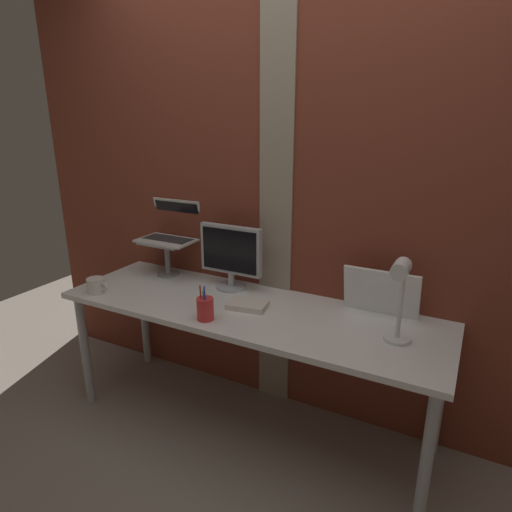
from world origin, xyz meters
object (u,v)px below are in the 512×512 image
at_px(whiteboard_panel, 381,292).
at_px(coffee_mug, 96,285).
at_px(monitor, 231,254).
at_px(desk_lamp, 400,292).
at_px(pen_cup, 205,309).
at_px(laptop, 173,228).

xyz_separation_m(whiteboard_panel, coffee_mug, (-1.47, -0.44, -0.08)).
height_order(monitor, coffee_mug, monitor).
xyz_separation_m(desk_lamp, pen_cup, (-0.87, -0.17, -0.19)).
bearing_deg(desk_lamp, whiteboard_panel, 114.69).
relative_size(monitor, laptop, 1.09).
relative_size(laptop, whiteboard_panel, 0.94).
distance_m(laptop, pen_cup, 0.77).
distance_m(whiteboard_panel, coffee_mug, 1.53).
height_order(monitor, desk_lamp, desk_lamp).
xyz_separation_m(monitor, pen_cup, (0.10, -0.41, -0.15)).
relative_size(whiteboard_panel, pen_cup, 2.06).
bearing_deg(pen_cup, coffee_mug, 179.97).
bearing_deg(monitor, whiteboard_panel, 2.01).
bearing_deg(monitor, pen_cup, -76.57).
bearing_deg(pen_cup, monitor, 103.43).
bearing_deg(laptop, monitor, -8.96).
xyz_separation_m(whiteboard_panel, desk_lamp, (0.13, -0.28, 0.13)).
bearing_deg(desk_lamp, laptop, 167.26).
xyz_separation_m(whiteboard_panel, pen_cup, (-0.74, -0.44, -0.06)).
bearing_deg(coffee_mug, pen_cup, -0.03).
height_order(laptop, pen_cup, laptop).
bearing_deg(desk_lamp, pen_cup, -169.20).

